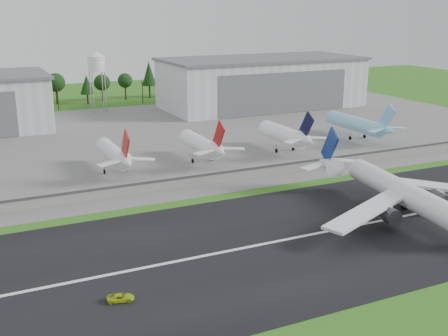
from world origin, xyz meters
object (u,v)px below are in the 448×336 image
main_airliner (405,199)px  parked_jet_navy (287,135)px  parked_jet_skyblue (361,125)px  parked_jet_red_a (116,155)px  parked_jet_red_b (204,145)px  ground_vehicle (121,298)px

main_airliner → parked_jet_navy: bearing=-87.8°
parked_jet_skyblue → parked_jet_red_a: bearing=-177.1°
parked_jet_red_a → parked_jet_red_b: size_ratio=1.00×
parked_jet_red_a → parked_jet_skyblue: 97.78m
main_airliner → ground_vehicle: size_ratio=12.47×
main_airliner → parked_jet_red_a: (-53.94, 66.96, 1.10)m
main_airliner → parked_jet_red_a: size_ratio=1.89×
main_airliner → parked_jet_skyblue: main_airliner is taller
parked_jet_red_a → parked_jet_red_b: 29.51m
parked_jet_red_b → parked_jet_skyblue: (68.14, 5.02, 0.05)m
main_airliner → parked_jet_skyblue: 84.22m
main_airliner → ground_vehicle: (-73.83, -10.37, -4.13)m
parked_jet_navy → parked_jet_skyblue: parked_jet_navy is taller
main_airliner → parked_jet_red_b: size_ratio=1.89×
parked_jet_red_a → parked_jet_skyblue: bearing=2.9°
ground_vehicle → parked_jet_navy: bearing=-33.0°
parked_jet_red_a → ground_vehicle: bearing=-104.4°
parked_jet_skyblue → main_airliner: bearing=-121.3°
parked_jet_navy → main_airliner: bearing=-96.5°
ground_vehicle → main_airliner: bearing=-68.6°
parked_jet_navy → parked_jet_skyblue: bearing=7.8°
ground_vehicle → parked_jet_red_b: parked_jet_red_b is taller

